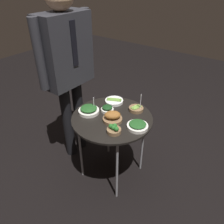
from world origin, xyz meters
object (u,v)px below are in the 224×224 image
Objects in this scene: bowl_spinach_mid_left at (137,126)px; bowl_spinach_near_rim at (89,110)px; bowl_asparagus_mid_right at (136,109)px; bowl_spinach_back_right at (107,109)px; bowl_roast_back_left at (112,117)px; bowl_broccoli_front_center at (114,130)px; serving_cart at (112,121)px; bowl_asparagus_front_right at (114,101)px; waiter_figure at (67,59)px.

bowl_spinach_near_rim is at bearing 97.87° from bowl_spinach_mid_left.
bowl_spinach_back_right is at bearing 129.72° from bowl_asparagus_mid_right.
bowl_spinach_mid_left is (0.06, -0.45, -0.01)m from bowl_spinach_near_rim.
bowl_roast_back_left is 0.92× the size of bowl_spinach_near_rim.
bowl_asparagus_mid_right is 0.99× the size of bowl_spinach_mid_left.
bowl_broccoli_front_center is (-0.15, 0.11, 0.01)m from bowl_spinach_mid_left.
serving_cart is 0.22m from bowl_spinach_near_rim.
bowl_asparagus_front_right is 0.56m from waiter_figure.
bowl_spinach_mid_left is at bearing -91.01° from serving_cart.
bowl_broccoli_front_center is at bearing 143.39° from bowl_spinach_mid_left.
bowl_spinach_back_right is at bearing 53.90° from bowl_roast_back_left.
bowl_asparagus_mid_right is (0.16, -0.19, -0.01)m from bowl_spinach_back_right.
bowl_spinach_back_right is 0.67× the size of bowl_roast_back_left.
bowl_spinach_back_right reaches higher than bowl_spinach_mid_left.
bowl_asparagus_mid_right reaches higher than bowl_broccoli_front_center.
bowl_spinach_near_rim is (-0.02, 0.24, -0.01)m from bowl_roast_back_left.
serving_cart is 0.26m from bowl_spinach_mid_left.
bowl_broccoli_front_center is at bearing -138.89° from bowl_roast_back_left.
bowl_asparagus_mid_right is at bearing -88.93° from bowl_asparagus_front_right.
bowl_broccoli_front_center is at bearing -104.96° from bowl_spinach_near_rim.
bowl_spinach_back_right is at bearing -87.52° from waiter_figure.
bowl_asparagus_front_right is at bearing 15.29° from bowl_spinach_back_right.
bowl_asparagus_front_right is at bearing -65.72° from waiter_figure.
waiter_figure is (0.03, 0.77, 0.36)m from bowl_spinach_mid_left.
bowl_asparagus_front_right is 0.10× the size of waiter_figure.
waiter_figure is (-0.18, 0.63, 0.36)m from bowl_asparagus_mid_right.
waiter_figure is at bearing 87.49° from bowl_spinach_mid_left.
bowl_spinach_mid_left is (0.04, -0.21, -0.01)m from bowl_roast_back_left.
waiter_figure is (0.03, 0.52, 0.43)m from serving_cart.
bowl_roast_back_left is at bearing -126.10° from bowl_spinach_back_right.
bowl_asparagus_mid_right is 0.26m from bowl_roast_back_left.
bowl_asparagus_mid_right is 0.10× the size of waiter_figure.
waiter_figure reaches higher than bowl_asparagus_mid_right.
bowl_asparagus_mid_right is 1.50× the size of bowl_broccoli_front_center.
bowl_spinach_near_rim reaches higher than bowl_broccoli_front_center.
bowl_spinach_near_rim is 0.35m from bowl_broccoli_front_center.
serving_cart is at bearing 41.07° from bowl_broccoli_front_center.
bowl_asparagus_mid_right is 0.98× the size of bowl_asparagus_front_right.
bowl_spinach_near_rim is 0.11× the size of waiter_figure.
bowl_broccoli_front_center is 0.07× the size of waiter_figure.
bowl_asparagus_front_right is at bearing 36.36° from bowl_broccoli_front_center.
waiter_figure reaches higher than bowl_asparagus_front_right.
bowl_asparagus_front_right is at bearing 61.03° from bowl_spinach_mid_left.
bowl_spinach_mid_left is 0.19m from bowl_broccoli_front_center.
bowl_asparagus_front_right is (0.21, 0.13, 0.06)m from serving_cart.
bowl_asparagus_mid_right is 0.75m from waiter_figure.
waiter_figure is (-0.18, 0.39, 0.37)m from bowl_asparagus_front_right.
bowl_broccoli_front_center is 0.77m from waiter_figure.
bowl_roast_back_left reaches higher than bowl_broccoli_front_center.
bowl_spinach_near_rim is (-0.07, 0.20, 0.07)m from serving_cart.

